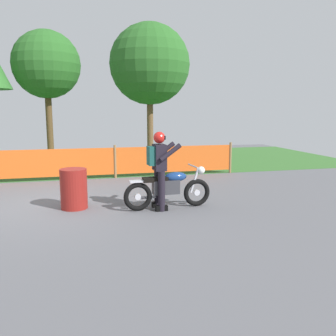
% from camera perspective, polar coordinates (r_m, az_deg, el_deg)
% --- Properties ---
extents(ground, '(24.00, 24.00, 0.02)m').
position_cam_1_polar(ground, '(8.79, -19.27, -5.55)').
color(ground, '#5B5B60').
extents(grass_verge, '(24.00, 7.58, 0.01)m').
position_cam_1_polar(grass_verge, '(15.32, -17.01, 0.77)').
color(grass_verge, '#386B2D').
rests_on(grass_verge, ground).
extents(barrier_fence, '(11.83, 0.08, 1.05)m').
position_cam_1_polar(barrier_fence, '(11.50, -18.11, 0.72)').
color(barrier_fence, olive).
rests_on(barrier_fence, ground).
extents(tree_near_left, '(2.91, 2.91, 5.53)m').
position_cam_1_polar(tree_near_left, '(17.05, -18.67, 15.17)').
color(tree_near_left, brown).
rests_on(tree_near_left, ground).
extents(tree_near_right, '(3.57, 3.57, 5.93)m').
position_cam_1_polar(tree_near_right, '(16.67, -2.92, 16.04)').
color(tree_near_right, brown).
rests_on(tree_near_right, ground).
extents(motorcycle_lead, '(1.97, 0.58, 0.93)m').
position_cam_1_polar(motorcycle_lead, '(7.90, 0.09, -3.20)').
color(motorcycle_lead, black).
rests_on(motorcycle_lead, ground).
extents(rider_lead, '(0.69, 0.57, 1.69)m').
position_cam_1_polar(rider_lead, '(7.74, -1.42, 0.31)').
color(rider_lead, black).
rests_on(rider_lead, ground).
extents(oil_drum, '(0.58, 0.58, 0.88)m').
position_cam_1_polar(oil_drum, '(8.16, -14.67, -3.19)').
color(oil_drum, maroon).
rests_on(oil_drum, ground).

